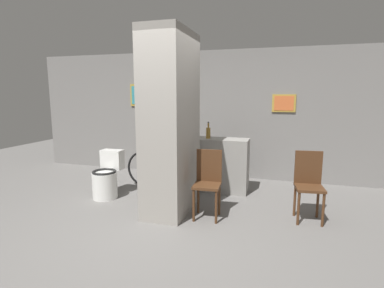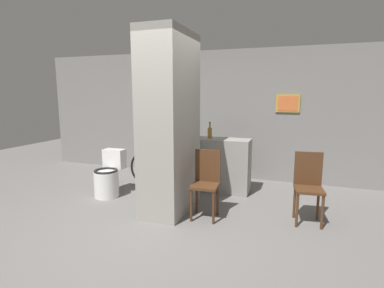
{
  "view_description": "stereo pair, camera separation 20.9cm",
  "coord_description": "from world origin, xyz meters",
  "px_view_note": "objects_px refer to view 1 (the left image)",
  "views": [
    {
      "loc": [
        1.47,
        -3.49,
        1.73
      ],
      "look_at": [
        0.14,
        0.95,
        0.95
      ],
      "focal_mm": 28.0,
      "sensor_mm": 36.0,
      "label": 1
    },
    {
      "loc": [
        1.67,
        -3.43,
        1.73
      ],
      "look_at": [
        0.14,
        0.95,
        0.95
      ],
      "focal_mm": 28.0,
      "sensor_mm": 36.0,
      "label": 2
    }
  ],
  "objects_px": {
    "chair_near_pillar": "(208,180)",
    "chair_by_doorway": "(309,183)",
    "toilet": "(107,178)",
    "bicycle": "(169,170)",
    "bottle_tall": "(208,132)"
  },
  "relations": [
    {
      "from": "chair_near_pillar",
      "to": "chair_by_doorway",
      "type": "height_order",
      "value": "same"
    },
    {
      "from": "chair_by_doorway",
      "to": "bicycle",
      "type": "height_order",
      "value": "chair_by_doorway"
    },
    {
      "from": "toilet",
      "to": "bottle_tall",
      "type": "xyz_separation_m",
      "value": [
        1.55,
        0.84,
        0.73
      ]
    },
    {
      "from": "chair_near_pillar",
      "to": "bottle_tall",
      "type": "bearing_deg",
      "value": 99.78
    },
    {
      "from": "toilet",
      "to": "bottle_tall",
      "type": "bearing_deg",
      "value": 28.44
    },
    {
      "from": "chair_near_pillar",
      "to": "bottle_tall",
      "type": "height_order",
      "value": "bottle_tall"
    },
    {
      "from": "chair_near_pillar",
      "to": "chair_by_doorway",
      "type": "relative_size",
      "value": 1.0
    },
    {
      "from": "toilet",
      "to": "chair_by_doorway",
      "type": "height_order",
      "value": "chair_by_doorway"
    },
    {
      "from": "bicycle",
      "to": "bottle_tall",
      "type": "relative_size",
      "value": 5.6
    },
    {
      "from": "bottle_tall",
      "to": "chair_by_doorway",
      "type": "bearing_deg",
      "value": -27.4
    },
    {
      "from": "toilet",
      "to": "chair_near_pillar",
      "type": "xyz_separation_m",
      "value": [
        1.83,
        -0.3,
        0.2
      ]
    },
    {
      "from": "toilet",
      "to": "bicycle",
      "type": "xyz_separation_m",
      "value": [
        0.84,
        0.72,
        0.03
      ]
    },
    {
      "from": "bicycle",
      "to": "bottle_tall",
      "type": "height_order",
      "value": "bottle_tall"
    },
    {
      "from": "bicycle",
      "to": "toilet",
      "type": "bearing_deg",
      "value": -139.38
    },
    {
      "from": "toilet",
      "to": "bicycle",
      "type": "relative_size",
      "value": 0.47
    }
  ]
}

